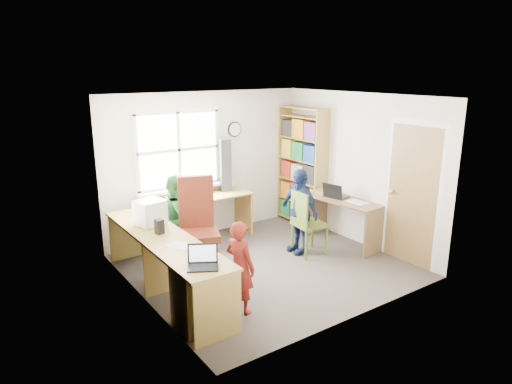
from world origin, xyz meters
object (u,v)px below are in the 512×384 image
laptop_right (335,194)px  potted_plant (189,190)px  person_navy (299,211)px  swivel_chair (198,232)px  right_desk (345,211)px  bookshelf (302,169)px  crt_monitor (150,212)px  l_desk (192,265)px  laptop_left (203,261)px  person_red (240,267)px  cd_tower (225,165)px  wooden_chair (306,221)px  person_green (179,218)px

laptop_right → potted_plant: (-1.97, 1.25, 0.09)m
person_navy → swivel_chair: bearing=-99.7°
laptop_right → right_desk: bearing=-162.6°
bookshelf → potted_plant: 2.14m
crt_monitor → l_desk: bearing=-91.9°
laptop_right → laptop_left: bearing=97.1°
swivel_chair → laptop_right: bearing=12.6°
right_desk → person_red: person_red is taller
person_navy → l_desk: bearing=-77.4°
l_desk → person_navy: (2.04, 0.44, 0.20)m
bookshelf → cd_tower: bearing=166.6°
laptop_left → wooden_chair: bearing=52.5°
laptop_left → person_red: person_red is taller
potted_plant → person_red: size_ratio=0.25×
right_desk → person_red: bearing=-165.7°
wooden_chair → person_red: size_ratio=0.90×
bookshelf → person_green: (-2.57, -0.29, -0.35)m
laptop_right → person_green: bearing=59.8°
person_green → l_desk: bearing=-169.7°
bookshelf → laptop_left: bearing=-146.0°
laptop_left → laptop_right: size_ratio=0.98×
cd_tower → person_navy: cd_tower is taller
person_red → wooden_chair: bearing=-80.3°
l_desk → bookshelf: bookshelf is taller
bookshelf → cd_tower: 1.44m
crt_monitor → person_green: 0.68m
bookshelf → person_red: bearing=-142.4°
laptop_left → person_green: person_green is taller
right_desk → l_desk: bearing=-178.2°
person_green → person_navy: size_ratio=0.99×
right_desk → laptop_right: (-0.09, 0.15, 0.26)m
laptop_right → potted_plant: potted_plant is taller
potted_plant → wooden_chair: bearing=-49.2°
laptop_left → potted_plant: potted_plant is taller
bookshelf → laptop_right: 1.04m
bookshelf → laptop_left: bookshelf is taller
laptop_right → cd_tower: size_ratio=0.47×
right_desk → person_navy: size_ratio=1.01×
crt_monitor → laptop_left: (-0.05, -1.54, -0.12)m
laptop_right → swivel_chair: bearing=70.2°
potted_plant → cd_tower: bearing=6.9°
person_red → potted_plant: bearing=-29.1°
potted_plant → person_red: bearing=-102.5°
laptop_left → potted_plant: bearing=95.9°
swivel_chair → laptop_left: (-0.67, -1.39, 0.23)m
bookshelf → person_red: 3.35m
l_desk → cd_tower: (1.56, 1.80, 0.73)m
cd_tower → person_red: cd_tower is taller
laptop_left → laptop_right: laptop_right is taller
bookshelf → potted_plant: (-2.13, 0.24, -0.11)m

